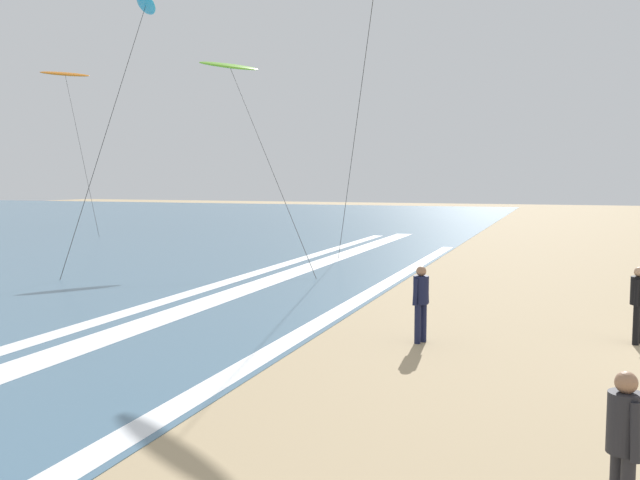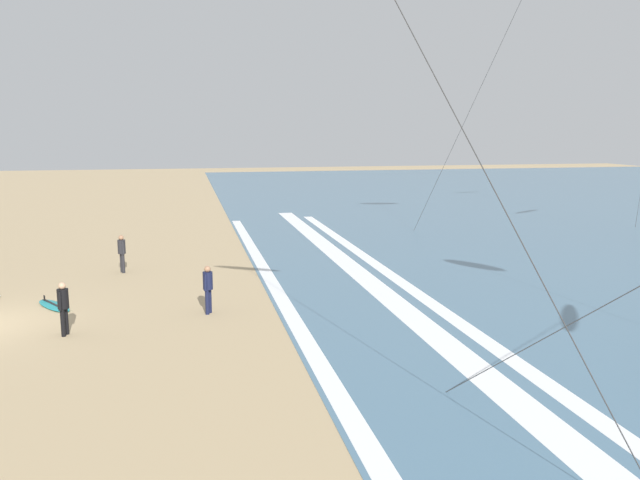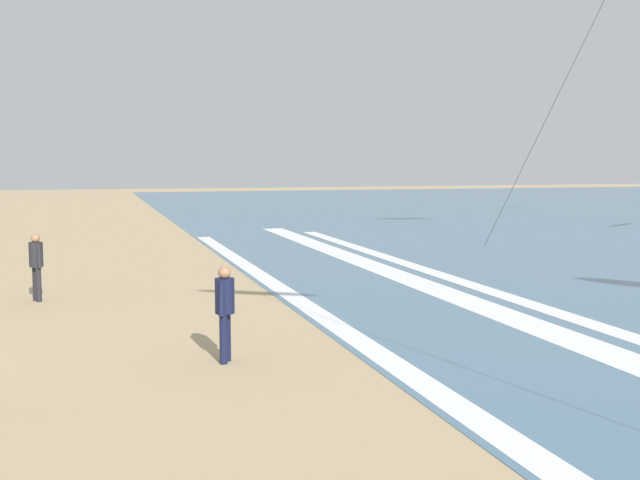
{
  "view_description": "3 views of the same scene",
  "coord_description": "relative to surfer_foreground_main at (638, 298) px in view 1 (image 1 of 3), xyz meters",
  "views": [
    {
      "loc": [
        -13.64,
        4.3,
        3.39
      ],
      "look_at": [
        1.47,
        9.75,
        1.93
      ],
      "focal_mm": 37.95,
      "sensor_mm": 36.0,
      "label": 1
    },
    {
      "loc": [
        20.5,
        6.38,
        5.97
      ],
      "look_at": [
        1.53,
        10.42,
        2.59
      ],
      "focal_mm": 35.73,
      "sensor_mm": 36.0,
      "label": 2
    },
    {
      "loc": [
        12.81,
        4.9,
        3.33
      ],
      "look_at": [
        1.01,
        8.34,
        2.09
      ],
      "focal_mm": 44.8,
      "sensor_mm": 36.0,
      "label": 3
    }
  ],
  "objects": [
    {
      "name": "surfer_foreground_main",
      "position": [
        0.0,
        0.0,
        0.0
      ],
      "size": [
        0.51,
        0.32,
        1.6
      ],
      "color": "black",
      "rests_on": "ground"
    },
    {
      "name": "wave_foam_mid_break",
      "position": [
        -0.2,
        10.61,
        -0.94
      ],
      "size": [
        51.55,
        0.96,
        0.01
      ],
      "primitive_type": "cube",
      "color": "white",
      "rests_on": "ocean_surface"
    },
    {
      "name": "kite_lime_distant_low",
      "position": [
        14.16,
        16.57,
        7.71
      ],
      "size": [
        9.58,
        8.53,
        8.94
      ],
      "color": "#70C628",
      "rests_on": "ground"
    },
    {
      "name": "surfer_background_far",
      "position": [
        -1.4,
        4.21,
        0.0
      ],
      "size": [
        0.5,
        0.32,
        1.6
      ],
      "color": "#141938",
      "rests_on": "ground"
    },
    {
      "name": "wave_foam_shoreline",
      "position": [
        -2.12,
        6.82,
        -0.94
      ],
      "size": [
        41.09,
        0.52,
        0.01
      ],
      "primitive_type": "cube",
      "color": "white",
      "rests_on": "ocean_surface"
    },
    {
      "name": "wave_foam_outer_break",
      "position": [
        0.09,
        11.82,
        -0.94
      ],
      "size": [
        47.52,
        0.58,
        0.01
      ],
      "primitive_type": "cube",
      "color": "white",
      "rests_on": "ocean_surface"
    },
    {
      "name": "surfer_right_near",
      "position": [
        -8.3,
        0.9,
        0.0
      ],
      "size": [
        0.5,
        0.32,
        1.6
      ],
      "color": "#232328",
      "rests_on": "ground"
    },
    {
      "name": "kite_orange_low_near",
      "position": [
        22.53,
        33.23,
        9.38
      ],
      "size": [
        6.44,
        7.6,
        10.62
      ],
      "color": "orange",
      "rests_on": "ground"
    },
    {
      "name": "kite_cyan_far_right",
      "position": [
        8.42,
        17.29,
        9.26
      ],
      "size": [
        6.97,
        2.35,
        10.49
      ],
      "color": "#23A8C6",
      "rests_on": "ground"
    }
  ]
}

